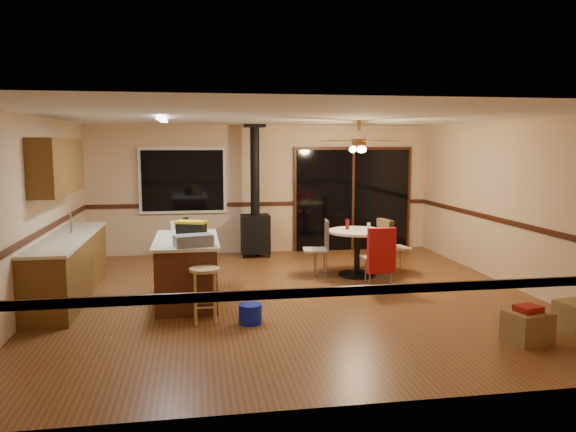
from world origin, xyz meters
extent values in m
plane|color=brown|center=(0.00, 0.00, 0.00)|extent=(7.00, 7.00, 0.00)
plane|color=silver|center=(0.00, 0.00, 2.60)|extent=(7.00, 7.00, 0.00)
plane|color=tan|center=(0.00, 3.50, 1.30)|extent=(7.00, 0.00, 7.00)
plane|color=tan|center=(0.00, -3.50, 1.30)|extent=(7.00, 0.00, 7.00)
plane|color=tan|center=(-3.50, 0.00, 1.30)|extent=(0.00, 7.00, 7.00)
plane|color=tan|center=(3.50, 0.00, 1.30)|extent=(0.00, 7.00, 7.00)
cube|color=black|center=(-1.60, 3.45, 1.50)|extent=(1.72, 0.10, 1.32)
cube|color=black|center=(1.90, 3.45, 1.05)|extent=(2.52, 0.10, 2.10)
cube|color=brown|center=(-3.20, 0.50, 0.43)|extent=(0.60, 3.00, 0.86)
cube|color=beige|center=(-3.20, 0.50, 0.88)|extent=(0.64, 3.04, 0.04)
cube|color=brown|center=(-3.33, 0.70, 1.90)|extent=(0.35, 2.00, 0.80)
cube|color=#502514|center=(-1.50, 0.00, 0.43)|extent=(0.80, 1.60, 0.86)
cube|color=beige|center=(-1.50, 0.00, 0.88)|extent=(0.88, 1.68, 0.04)
cube|color=black|center=(-0.20, 3.05, 0.46)|extent=(0.55, 0.50, 0.75)
cylinder|color=black|center=(-0.20, 3.05, 1.71)|extent=(0.18, 0.18, 1.77)
cylinder|color=brown|center=(1.32, 1.10, 2.25)|extent=(0.24, 0.24, 0.10)
cylinder|color=brown|center=(1.32, 1.10, 2.52)|extent=(0.05, 0.05, 0.16)
sphere|color=#FFD88C|center=(1.32, 1.10, 2.13)|extent=(0.16, 0.16, 0.16)
cube|color=white|center=(-1.80, 0.30, 2.56)|extent=(0.10, 1.20, 0.04)
cube|color=slate|center=(-1.40, -0.62, 0.97)|extent=(0.53, 0.38, 0.15)
cube|color=black|center=(-1.42, 0.00, 1.01)|extent=(0.44, 0.32, 0.22)
cube|color=gold|center=(-1.42, 0.00, 1.13)|extent=(0.47, 0.35, 0.03)
cube|color=olive|center=(-1.35, 0.14, 1.00)|extent=(0.25, 0.32, 0.20)
cylinder|color=black|center=(-1.50, 0.25, 1.03)|extent=(0.10, 0.10, 0.27)
cylinder|color=#D84C8C|center=(-1.39, 0.09, 1.00)|extent=(0.07, 0.07, 0.20)
cylinder|color=white|center=(-1.70, 0.53, 0.99)|extent=(0.06, 0.06, 0.18)
cylinder|color=tan|center=(-1.27, -1.01, 0.35)|extent=(0.47, 0.47, 0.69)
cylinder|color=#0D1EB8|center=(-0.71, -1.15, 0.12)|extent=(0.32, 0.32, 0.24)
cylinder|color=black|center=(1.32, 1.10, 0.02)|extent=(0.62, 0.62, 0.04)
cylinder|color=black|center=(1.32, 1.10, 0.39)|extent=(0.10, 0.10, 0.70)
cylinder|color=beige|center=(1.32, 1.10, 0.76)|extent=(1.00, 1.00, 0.04)
cylinder|color=#590C14|center=(1.17, 1.20, 0.87)|extent=(0.08, 0.08, 0.18)
cylinder|color=beige|center=(1.50, 1.05, 0.85)|extent=(0.07, 0.07, 0.13)
cube|color=tan|center=(0.62, 1.20, 0.45)|extent=(0.44, 0.44, 0.03)
cube|color=slate|center=(0.81, 1.18, 0.70)|extent=(0.07, 0.40, 0.50)
cube|color=tan|center=(1.42, 0.40, 0.45)|extent=(0.43, 0.43, 0.03)
cube|color=slate|center=(1.43, 0.21, 0.70)|extent=(0.40, 0.06, 0.50)
cube|color=#B31415|center=(1.43, 0.19, 0.60)|extent=(0.45, 0.13, 0.70)
cube|color=tan|center=(2.02, 1.15, 0.45)|extent=(0.46, 0.46, 0.03)
cube|color=slate|center=(1.83, 1.12, 0.70)|extent=(0.10, 0.40, 0.50)
cube|color=#3A2A16|center=(1.81, 1.12, 0.60)|extent=(0.17, 0.45, 0.70)
cube|color=olive|center=(-1.50, 3.10, 0.21)|extent=(0.65, 0.59, 0.42)
cube|color=olive|center=(2.30, -2.31, 0.17)|extent=(0.53, 0.48, 0.35)
cube|color=maroon|center=(2.30, -2.31, 0.38)|extent=(0.31, 0.28, 0.07)
camera|label=1|loc=(-1.36, -7.89, 2.21)|focal=35.00mm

